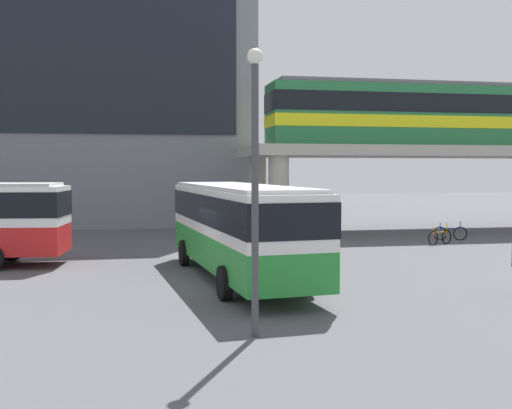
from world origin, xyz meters
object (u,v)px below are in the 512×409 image
Objects in this scene: train at (442,115)px; station_building at (38,68)px; bus_main at (238,221)px; bicycle_orange at (440,237)px; bicycle_blue at (450,233)px.

station_building is at bearing 154.74° from train.
station_building is 1.36× the size of train.
train is 1.91× the size of bus_main.
bicycle_orange is (-3.41, -6.46, -6.68)m from train.
train is at bearing -25.26° from station_building.
train is 12.33× the size of bicycle_blue.
bicycle_orange is (21.63, -18.28, -10.63)m from station_building.
bicycle_orange is 2.22m from bicycle_blue.
station_building reaches higher than bicycle_blue.
station_building reaches higher than bicycle_orange.
bicycle_orange is at bearing -117.83° from train.
station_building is at bearing 111.39° from bus_main.
bus_main is at bearing -136.45° from train.
bus_main is (-14.87, -14.14, -5.05)m from train.
train reaches higher than bicycle_blue.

